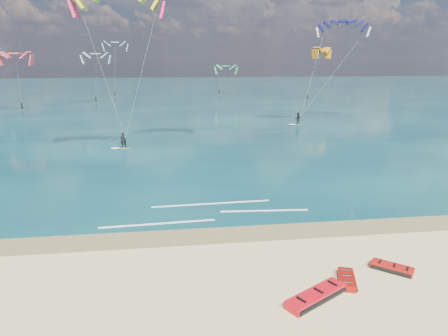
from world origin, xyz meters
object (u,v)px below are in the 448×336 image
Objects in this scene: packed_kite_left at (316,300)px; packed_kite_mid at (392,271)px; kitesurfer_main at (121,66)px; packed_kite_right at (346,282)px; kitesurfer_far at (322,67)px.

packed_kite_left reaches higher than packed_kite_mid.
kitesurfer_main is (-15.34, 26.46, 9.20)m from packed_kite_mid.
packed_kite_right is 31.38m from kitesurfer_main.
packed_kite_right is at bearing -72.85° from kitesurfer_main.
kitesurfer_main reaches higher than kitesurfer_far.
kitesurfer_main reaches higher than packed_kite_right.
packed_kite_right is (1.88, 1.13, 0.00)m from packed_kite_left.
packed_kite_mid is 0.13× the size of kitesurfer_far.
packed_kite_mid is at bearing -56.07° from packed_kite_right.
kitesurfer_far reaches higher than packed_kite_mid.
kitesurfer_far reaches higher than packed_kite_right.
packed_kite_mid is 44.45m from kitesurfer_far.
kitesurfer_far is at bearing 21.86° from kitesurfer_main.
kitesurfer_main is 31.22m from kitesurfer_far.
kitesurfer_main is at bearing 43.55° from packed_kite_right.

